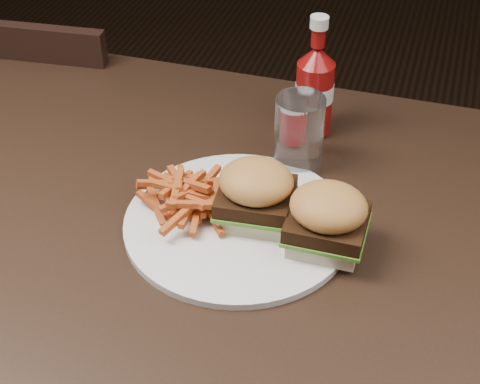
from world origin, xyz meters
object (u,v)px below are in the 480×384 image
(dining_table, at_px, (229,240))
(tumbler, at_px, (299,133))
(ketchup_bottle, at_px, (314,98))
(chair_far, at_px, (75,150))
(plate, at_px, (238,223))

(dining_table, bearing_deg, tumbler, 72.52)
(ketchup_bottle, height_order, tumbler, ketchup_bottle)
(chair_far, bearing_deg, ketchup_bottle, 151.91)
(chair_far, xyz_separation_m, tumbler, (0.58, -0.33, 0.38))
(dining_table, xyz_separation_m, plate, (0.01, 0.01, 0.03))
(ketchup_bottle, xyz_separation_m, tumbler, (-0.00, -0.09, -0.01))
(chair_far, relative_size, ketchup_bottle, 3.14)
(ketchup_bottle, bearing_deg, tumbler, -90.60)
(chair_far, distance_m, ketchup_bottle, 0.74)
(ketchup_bottle, bearing_deg, plate, -99.80)
(chair_far, relative_size, plate, 1.20)
(ketchup_bottle, relative_size, tumbler, 1.03)
(ketchup_bottle, bearing_deg, chair_far, 157.54)
(dining_table, distance_m, ketchup_bottle, 0.28)
(plate, bearing_deg, chair_far, 137.62)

